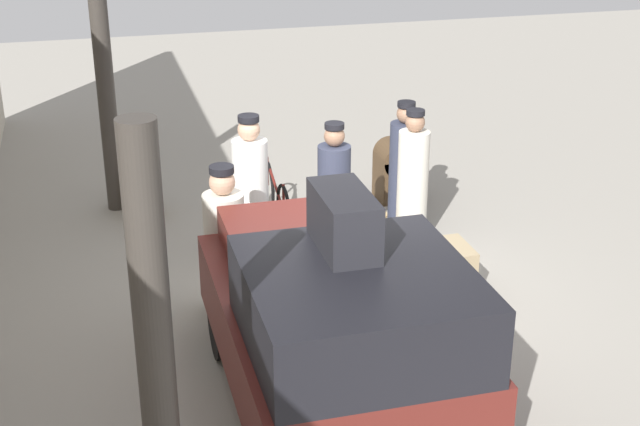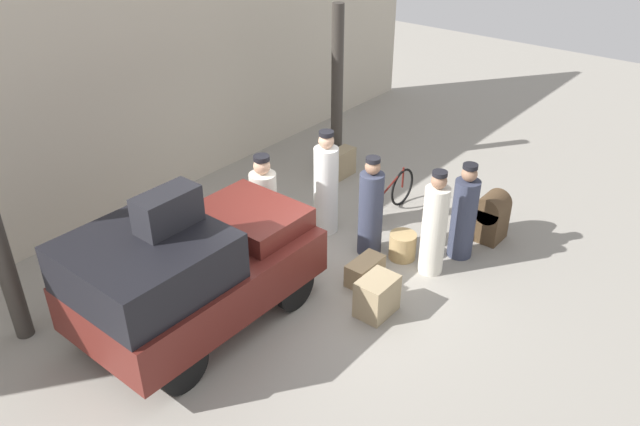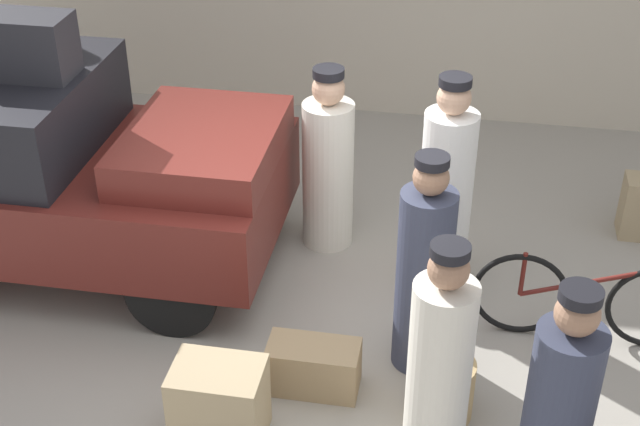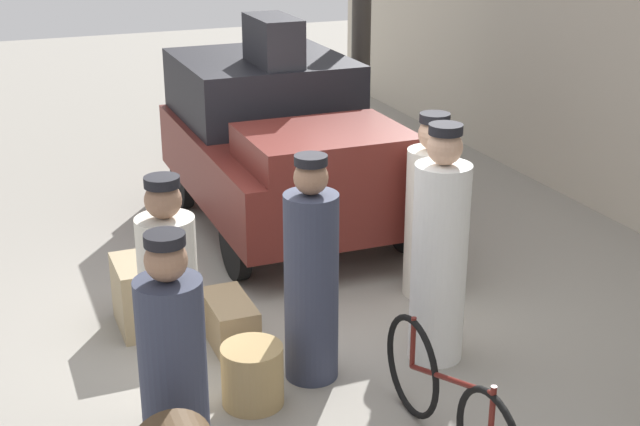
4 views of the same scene
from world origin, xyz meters
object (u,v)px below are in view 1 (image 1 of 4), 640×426
(wicker_basket, at_px, (369,230))
(bicycle, at_px, (275,197))
(porter_standing_middle, at_px, (413,183))
(conductor_in_dark_uniform, at_px, (251,198))
(suitcase_tan_flat, at_px, (385,264))
(truck, at_px, (336,319))
(porter_lifting_near_truck, at_px, (404,168))
(porter_carrying_trunk, at_px, (225,246))
(trunk_large_brown, at_px, (394,169))
(trunk_umber_medium, at_px, (148,195))
(suitcase_small_leather, at_px, (449,269))
(trunk_on_truck_roof, at_px, (344,221))
(porter_with_bicycle, at_px, (334,198))

(wicker_basket, bearing_deg, bicycle, 44.09)
(wicker_basket, bearing_deg, porter_standing_middle, -92.83)
(conductor_in_dark_uniform, height_order, suitcase_tan_flat, conductor_in_dark_uniform)
(truck, relative_size, porter_lifting_near_truck, 2.02)
(wicker_basket, relative_size, porter_standing_middle, 0.25)
(suitcase_tan_flat, bearing_deg, porter_standing_middle, -36.01)
(porter_carrying_trunk, xyz_separation_m, trunk_large_brown, (2.55, -2.80, -0.30))
(porter_lifting_near_truck, distance_m, trunk_umber_medium, 3.45)
(porter_standing_middle, relative_size, conductor_in_dark_uniform, 0.94)
(porter_carrying_trunk, relative_size, trunk_large_brown, 1.93)
(wicker_basket, height_order, suitcase_small_leather, suitcase_small_leather)
(wicker_basket, xyz_separation_m, conductor_in_dark_uniform, (-0.11, 1.50, 0.62))
(conductor_in_dark_uniform, xyz_separation_m, suitcase_small_leather, (-1.31, -1.98, -0.55))
(conductor_in_dark_uniform, height_order, suitcase_small_leather, conductor_in_dark_uniform)
(trunk_large_brown, distance_m, trunk_on_truck_roof, 5.50)
(conductor_in_dark_uniform, xyz_separation_m, trunk_large_brown, (1.53, -2.32, -0.40))
(porter_standing_middle, relative_size, porter_with_bicycle, 1.02)
(truck, distance_m, porter_carrying_trunk, 2.20)
(conductor_in_dark_uniform, bearing_deg, trunk_large_brown, -56.55)
(wicker_basket, height_order, suitcase_tan_flat, wicker_basket)
(porter_carrying_trunk, xyz_separation_m, trunk_on_truck_roof, (-2.29, -0.62, 1.18))
(truck, distance_m, bicycle, 4.28)
(porter_standing_middle, relative_size, trunk_umber_medium, 2.89)
(trunk_on_truck_roof, bearing_deg, suitcase_tan_flat, -26.70)
(conductor_in_dark_uniform, height_order, trunk_on_truck_roof, trunk_on_truck_roof)
(porter_carrying_trunk, bearing_deg, truck, -163.48)
(porter_lifting_near_truck, bearing_deg, suitcase_tan_flat, 153.55)
(wicker_basket, xyz_separation_m, porter_carrying_trunk, (-1.12, 1.98, 0.52))
(porter_lifting_near_truck, bearing_deg, suitcase_small_leather, 174.36)
(porter_carrying_trunk, height_order, trunk_umber_medium, porter_carrying_trunk)
(suitcase_small_leather, bearing_deg, truck, 134.49)
(conductor_in_dark_uniform, bearing_deg, trunk_on_truck_roof, -177.52)
(truck, relative_size, conductor_in_dark_uniform, 1.79)
(porter_with_bicycle, distance_m, trunk_large_brown, 2.13)
(conductor_in_dark_uniform, distance_m, trunk_on_truck_roof, 3.47)
(wicker_basket, height_order, porter_with_bicycle, porter_with_bicycle)
(porter_lifting_near_truck, height_order, trunk_umber_medium, porter_lifting_near_truck)
(suitcase_tan_flat, xyz_separation_m, trunk_umber_medium, (2.63, 2.47, 0.10))
(truck, height_order, bicycle, truck)
(porter_carrying_trunk, bearing_deg, suitcase_tan_flat, -83.33)
(suitcase_small_leather, relative_size, trunk_on_truck_roof, 0.72)
(bicycle, xyz_separation_m, porter_lifting_near_truck, (-0.34, -1.65, 0.37))
(suitcase_tan_flat, bearing_deg, porter_carrying_trunk, 96.67)
(porter_lifting_near_truck, height_order, trunk_on_truck_roof, trunk_on_truck_roof)
(wicker_basket, xyz_separation_m, suitcase_small_leather, (-1.42, -0.47, 0.07))
(porter_lifting_near_truck, relative_size, trunk_large_brown, 1.92)
(wicker_basket, distance_m, trunk_large_brown, 1.66)
(porter_carrying_trunk, xyz_separation_m, trunk_umber_medium, (2.85, 0.59, -0.45))
(wicker_basket, xyz_separation_m, porter_standing_middle, (-0.03, -0.54, 0.57))
(porter_carrying_trunk, height_order, trunk_on_truck_roof, trunk_on_truck_roof)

